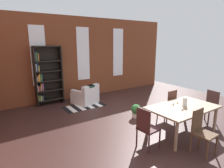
{
  "coord_description": "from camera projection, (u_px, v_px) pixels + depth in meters",
  "views": [
    {
      "loc": [
        -3.43,
        -3.81,
        2.34
      ],
      "look_at": [
        -0.13,
        1.1,
        1.01
      ],
      "focal_mm": 30.19,
      "sensor_mm": 36.0,
      "label": 1
    }
  ],
  "objects": [
    {
      "name": "potted_plant_by_shelf",
      "position": [
        136.0,
        111.0,
        5.89
      ],
      "size": [
        0.31,
        0.31,
        0.43
      ],
      "color": "silver",
      "rests_on": "ground"
    },
    {
      "name": "striped_rug",
      "position": [
        84.0,
        106.0,
        6.96
      ],
      "size": [
        1.52,
        0.75,
        0.01
      ],
      "color": "black",
      "rests_on": "ground"
    },
    {
      "name": "dining_chair_head_right",
      "position": [
        209.0,
        106.0,
        5.49
      ],
      "size": [
        0.44,
        0.44,
        0.95
      ],
      "color": "#462E2B",
      "rests_on": "ground"
    },
    {
      "name": "vase_on_table",
      "position": [
        185.0,
        102.0,
        4.77
      ],
      "size": [
        0.12,
        0.12,
        0.22
      ],
      "primitive_type": "cylinder",
      "color": "silver",
      "rests_on": "dining_table"
    },
    {
      "name": "dining_chair_far_right",
      "position": [
        169.0,
        104.0,
        5.65
      ],
      "size": [
        0.41,
        0.41,
        0.95
      ],
      "color": "#563025",
      "rests_on": "ground"
    },
    {
      "name": "dining_chair_near_left",
      "position": [
        201.0,
        130.0,
        3.97
      ],
      "size": [
        0.41,
        0.41,
        0.95
      ],
      "color": "#523623",
      "rests_on": "ground"
    },
    {
      "name": "window_pane_0",
      "position": [
        39.0,
        56.0,
        6.88
      ],
      "size": [
        0.55,
        0.02,
        2.17
      ],
      "primitive_type": "cube",
      "color": "white"
    },
    {
      "name": "tealight_candle_2",
      "position": [
        178.0,
        103.0,
        4.99
      ],
      "size": [
        0.04,
        0.04,
        0.05
      ],
      "primitive_type": "cylinder",
      "color": "silver",
      "rests_on": "dining_table"
    },
    {
      "name": "dining_table",
      "position": [
        183.0,
        109.0,
        4.78
      ],
      "size": [
        1.77,
        1.08,
        0.73
      ],
      "color": "#94785C",
      "rests_on": "ground"
    },
    {
      "name": "back_wall_brick",
      "position": [
        83.0,
        58.0,
        7.95
      ],
      "size": [
        8.68,
        0.12,
        3.33
      ],
      "primitive_type": "cube",
      "color": "brown",
      "rests_on": "ground"
    },
    {
      "name": "tealight_candle_0",
      "position": [
        173.0,
        104.0,
        4.88
      ],
      "size": [
        0.04,
        0.04,
        0.05
      ],
      "primitive_type": "cylinder",
      "color": "silver",
      "rests_on": "dining_table"
    },
    {
      "name": "dining_chair_head_left",
      "position": [
        146.0,
        127.0,
        4.12
      ],
      "size": [
        0.43,
        0.43,
        0.95
      ],
      "color": "#412223",
      "rests_on": "ground"
    },
    {
      "name": "bookshelf_tall",
      "position": [
        47.0,
        76.0,
        6.99
      ],
      "size": [
        1.0,
        0.32,
        2.19
      ],
      "color": "black",
      "rests_on": "ground"
    },
    {
      "name": "ground_plane",
      "position": [
        137.0,
        124.0,
        5.46
      ],
      "size": [
        9.99,
        9.99,
        0.0
      ],
      "primitive_type": "plane",
      "color": "#38201D"
    },
    {
      "name": "window_pane_1",
      "position": [
        83.0,
        54.0,
        7.85
      ],
      "size": [
        0.55,
        0.02,
        2.17
      ],
      "primitive_type": "cube",
      "color": "white"
    },
    {
      "name": "tealight_candle_1",
      "position": [
        182.0,
        109.0,
        4.51
      ],
      "size": [
        0.04,
        0.04,
        0.04
      ],
      "primitive_type": "cylinder",
      "color": "silver",
      "rests_on": "dining_table"
    },
    {
      "name": "window_pane_2",
      "position": [
        118.0,
        53.0,
        8.83
      ],
      "size": [
        0.55,
        0.02,
        2.17
      ],
      "primitive_type": "cube",
      "color": "white"
    },
    {
      "name": "armchair_white",
      "position": [
        86.0,
        96.0,
        7.28
      ],
      "size": [
        1.01,
        1.01,
        0.75
      ],
      "color": "silver",
      "rests_on": "ground"
    }
  ]
}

